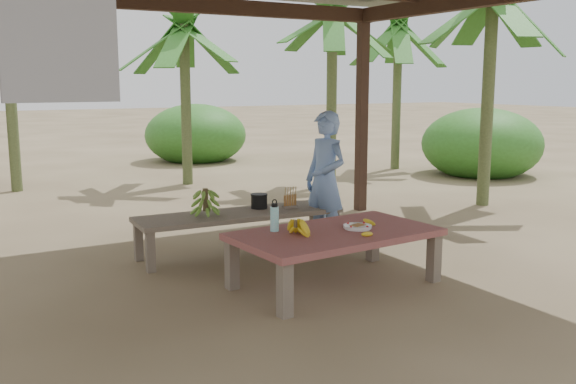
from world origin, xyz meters
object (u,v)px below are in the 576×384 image
work_table (335,238)px  water_flask (275,218)px  plate (358,227)px  woman (325,180)px  bench (240,217)px  ripe_banana_bunch (296,227)px  cooking_pot (259,201)px

work_table → water_flask: 0.57m
plate → woman: woman is taller
bench → ripe_banana_bunch: 1.40m
work_table → water_flask: water_flask is taller
work_table → woman: (0.67, 1.17, 0.32)m
ripe_banana_bunch → plate: ripe_banana_bunch is taller
ripe_banana_bunch → plate: (0.62, -0.05, -0.06)m
woman → ripe_banana_bunch: bearing=-53.1°
ripe_banana_bunch → cooking_pot: 1.53m
bench → ripe_banana_bunch: (-0.13, -1.38, 0.18)m
cooking_pot → ripe_banana_bunch: bearing=-105.7°
work_table → bench: (-0.27, 1.39, -0.04)m
ripe_banana_bunch → water_flask: 0.26m
work_table → woman: woman is taller
plate → water_flask: 0.76m
plate → cooking_pot: (-0.21, 1.52, 0.01)m
plate → cooking_pot: size_ratio=1.44×
water_flask → cooking_pot: bearing=68.4°
bench → plate: (0.49, -1.43, 0.12)m
ripe_banana_bunch → woman: 1.58m
work_table → water_flask: (-0.47, 0.26, 0.19)m
bench → ripe_banana_bunch: size_ratio=9.02×
bench → cooking_pot: (0.28, 0.09, 0.13)m
work_table → cooking_pot: (0.01, 1.49, 0.09)m
cooking_pot → woman: woman is taller
cooking_pot → plate: bearing=-82.2°
bench → plate: size_ratio=8.69×
work_table → plate: plate is taller
plate → cooking_pot: bearing=97.8°
woman → water_flask: bearing=-61.8°
bench → woman: 1.02m
work_table → water_flask: bearing=146.9°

